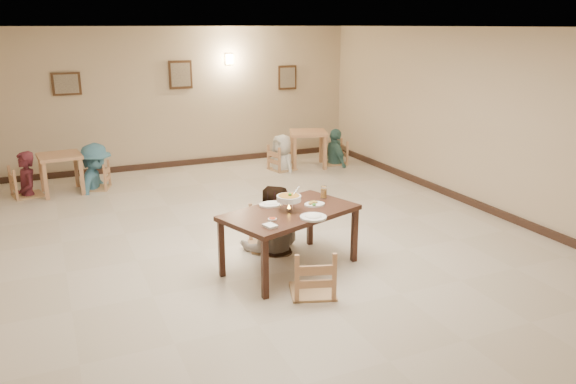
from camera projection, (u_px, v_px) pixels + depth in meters
name	position (u px, v px, depth m)	size (l,w,h in m)	color
floor	(261.00, 241.00, 8.18)	(10.00, 10.00, 0.00)	beige
ceiling	(258.00, 27.00, 7.32)	(10.00, 10.00, 0.00)	silver
wall_back	(177.00, 98.00, 12.13)	(10.00, 10.00, 0.00)	#C8B293
wall_front	(558.00, 290.00, 3.37)	(10.00, 10.00, 0.00)	#C8B293
wall_right	(485.00, 121.00, 9.30)	(10.00, 10.00, 0.00)	#C8B293
baseboard_back	(181.00, 163.00, 12.52)	(8.00, 0.06, 0.12)	#311F17
baseboard_right	(475.00, 204.00, 9.70)	(0.06, 10.00, 0.12)	#311F17
picture_a	(66.00, 84.00, 11.13)	(0.55, 0.04, 0.45)	#3C2515
picture_b	(181.00, 75.00, 11.99)	(0.50, 0.04, 0.60)	#3C2515
picture_c	(287.00, 78.00, 13.00)	(0.45, 0.04, 0.55)	#3C2515
wall_sconce	(229.00, 59.00, 12.33)	(0.16, 0.05, 0.22)	#FFD88C
main_table	(290.00, 217.00, 7.07)	(1.90, 1.45, 0.79)	#3C2016
chair_far	(267.00, 211.00, 7.83)	(0.51, 0.51, 1.08)	tan
chair_near	(313.00, 249.00, 6.46)	(0.51, 0.51, 1.10)	tan
main_diner	(271.00, 186.00, 7.63)	(0.90, 0.70, 1.86)	gray
curry_warmer	(289.00, 198.00, 6.99)	(0.34, 0.31, 0.28)	silver
rice_plate_far	(271.00, 204.00, 7.25)	(0.32, 0.32, 0.07)	white
rice_plate_near	(313.00, 217.00, 6.77)	(0.32, 0.32, 0.07)	white
fried_plate	(315.00, 204.00, 7.25)	(0.27, 0.27, 0.06)	white
chili_dish	(272.00, 219.00, 6.71)	(0.11, 0.11, 0.02)	white
napkin_cutlery	(270.00, 226.00, 6.47)	(0.18, 0.25, 0.03)	white
drink_glass	(324.00, 192.00, 7.54)	(0.08, 0.08, 0.16)	white
bg_table_left	(60.00, 162.00, 10.35)	(0.81, 0.81, 0.74)	tan
bg_table_right	(308.00, 138.00, 12.33)	(1.00, 1.00, 0.78)	tan
bg_chair_ll	(25.00, 168.00, 10.19)	(0.50, 0.50, 1.06)	tan
bg_chair_lr	(95.00, 164.00, 10.65)	(0.46, 0.46, 0.97)	tan
bg_chair_rl	(282.00, 146.00, 12.05)	(0.49, 0.49, 1.03)	tan
bg_chair_rr	(335.00, 142.00, 12.59)	(0.47, 0.47, 1.01)	tan
bg_diner_a	(22.00, 152.00, 10.10)	(0.61, 0.40, 1.66)	#56202A
bg_diner_b	(93.00, 144.00, 10.53)	(1.14, 0.66, 1.77)	teal
bg_diner_c	(282.00, 135.00, 11.98)	(0.76, 0.49, 1.55)	silver
bg_diner_d	(336.00, 129.00, 12.50)	(0.94, 0.39, 1.60)	slate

